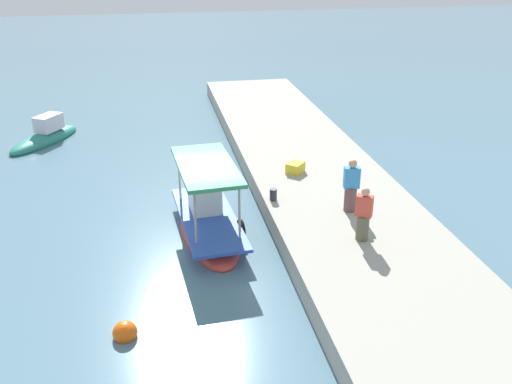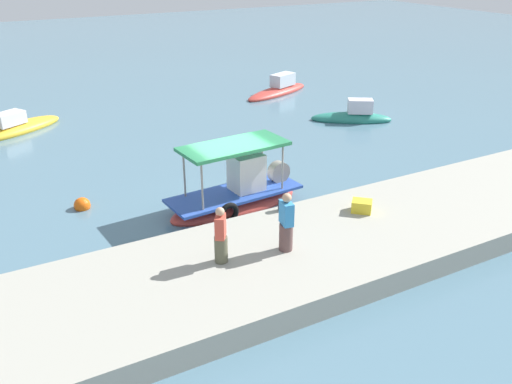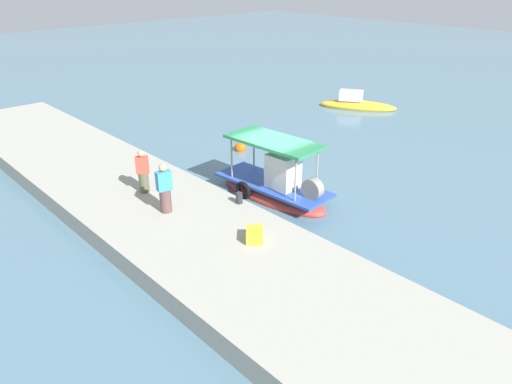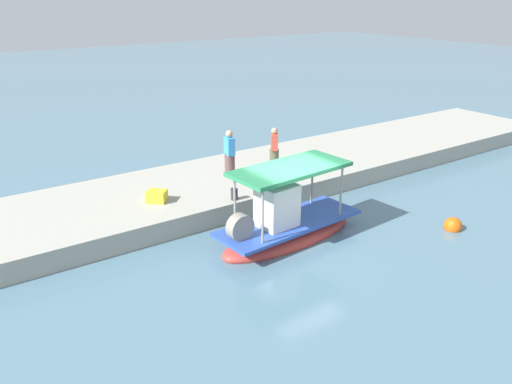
% 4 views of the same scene
% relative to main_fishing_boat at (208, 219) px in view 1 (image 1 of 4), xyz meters
% --- Properties ---
extents(ground_plane, '(120.00, 120.00, 0.00)m').
position_rel_main_fishing_boat_xyz_m(ground_plane, '(-0.20, 0.30, -0.45)').
color(ground_plane, slate).
extents(dock_quay, '(36.00, 5.00, 0.70)m').
position_rel_main_fishing_boat_xyz_m(dock_quay, '(-0.20, -4.45, -0.10)').
color(dock_quay, '#A5A295').
rests_on(dock_quay, ground_plane).
extents(main_fishing_boat, '(5.14, 2.09, 2.72)m').
position_rel_main_fishing_boat_xyz_m(main_fishing_boat, '(0.00, 0.00, 0.00)').
color(main_fishing_boat, '#BD3C33').
rests_on(main_fishing_boat, ground_plane).
extents(fisherman_near_bollard, '(0.45, 0.54, 1.75)m').
position_rel_main_fishing_boat_xyz_m(fisherman_near_bollard, '(-0.76, -4.48, 1.04)').
color(fisherman_near_bollard, brown).
rests_on(fisherman_near_bollard, dock_quay).
extents(fisherman_by_crate, '(0.50, 0.53, 1.63)m').
position_rel_main_fishing_boat_xyz_m(fisherman_by_crate, '(-2.63, -4.18, 0.99)').
color(fisherman_by_crate, '#565641').
rests_on(fisherman_by_crate, dock_quay).
extents(mooring_bollard, '(0.24, 0.24, 0.40)m').
position_rel_main_fishing_boat_xyz_m(mooring_bollard, '(0.47, -2.25, 0.45)').
color(mooring_bollard, '#2D2D33').
rests_on(mooring_bollard, dock_quay).
extents(cargo_crate, '(0.81, 0.80, 0.38)m').
position_rel_main_fishing_boat_xyz_m(cargo_crate, '(2.69, -3.58, 0.44)').
color(cargo_crate, gold).
rests_on(cargo_crate, dock_quay).
extents(marker_buoy, '(0.59, 0.59, 0.59)m').
position_rel_main_fishing_boat_xyz_m(marker_buoy, '(-4.91, 2.55, -0.33)').
color(marker_buoy, '#ED5B0F').
rests_on(marker_buoy, ground_plane).
extents(moored_boat_far, '(4.28, 3.37, 1.43)m').
position_rel_main_fishing_boat_xyz_m(moored_boat_far, '(10.25, 6.47, -0.23)').
color(moored_boat_far, '#298372').
rests_on(moored_boat_far, ground_plane).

